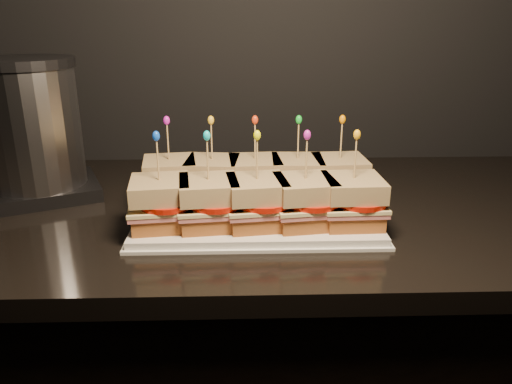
{
  "coord_description": "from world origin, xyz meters",
  "views": [
    {
      "loc": [
        0.61,
        0.74,
        1.3
      ],
      "look_at": [
        0.64,
        1.59,
        0.99
      ],
      "focal_mm": 35.0,
      "sensor_mm": 36.0,
      "label": 1
    }
  ],
  "objects": [
    {
      "name": "sandwich_6_pick",
      "position": [
        0.56,
        1.53,
        1.06
      ],
      "size": [
        0.0,
        0.0,
        0.09
      ],
      "primitive_type": "cylinder",
      "color": "tan",
      "rests_on": "sandwich_6_bread_top"
    },
    {
      "name": "sandwich_5_ham",
      "position": [
        0.48,
        1.53,
        0.98
      ],
      "size": [
        0.12,
        0.11,
        0.01
      ],
      "primitive_type": "cube",
      "rotation": [
        0.0,
        0.0,
        0.12
      ],
      "color": "#C95D59",
      "rests_on": "sandwich_5_bread_bot"
    },
    {
      "name": "sandwich_9_ham",
      "position": [
        0.8,
        1.53,
        0.98
      ],
      "size": [
        0.11,
        0.1,
        0.01
      ],
      "primitive_type": "cube",
      "rotation": [
        0.0,
        0.0,
        0.03
      ],
      "color": "#C95D59",
      "rests_on": "sandwich_9_bread_bot"
    },
    {
      "name": "sandwich_3_pick",
      "position": [
        0.72,
        1.65,
        1.06
      ],
      "size": [
        0.0,
        0.0,
        0.09
      ],
      "primitive_type": "cylinder",
      "color": "tan",
      "rests_on": "sandwich_3_bread_top"
    },
    {
      "name": "sandwich_5_frill",
      "position": [
        0.48,
        1.53,
        1.11
      ],
      "size": [
        0.01,
        0.01,
        0.02
      ],
      "primitive_type": "ellipsoid",
      "color": "blue",
      "rests_on": "sandwich_5_pick"
    },
    {
      "name": "sandwich_3_ham",
      "position": [
        0.72,
        1.65,
        0.98
      ],
      "size": [
        0.11,
        0.1,
        0.01
      ],
      "primitive_type": "cube",
      "rotation": [
        0.0,
        0.0,
        -0.03
      ],
      "color": "#C95D59",
      "rests_on": "sandwich_3_bread_bot"
    },
    {
      "name": "sandwich_1_frill",
      "position": [
        0.56,
        1.65,
        1.11
      ],
      "size": [
        0.01,
        0.01,
        0.02
      ],
      "primitive_type": "ellipsoid",
      "color": "yellow",
      "rests_on": "sandwich_1_pick"
    },
    {
      "name": "sandwich_5_cheese",
      "position": [
        0.48,
        1.53,
        0.99
      ],
      "size": [
        0.12,
        0.11,
        0.01
      ],
      "primitive_type": "cube",
      "rotation": [
        0.0,
        0.0,
        0.12
      ],
      "color": "#EBD78F",
      "rests_on": "sandwich_5_ham"
    },
    {
      "name": "sandwich_8_pick",
      "position": [
        0.72,
        1.53,
        1.06
      ],
      "size": [
        0.0,
        0.0,
        0.09
      ],
      "primitive_type": "cylinder",
      "color": "tan",
      "rests_on": "sandwich_8_bread_top"
    },
    {
      "name": "sandwich_9_cheese",
      "position": [
        0.8,
        1.53,
        0.99
      ],
      "size": [
        0.11,
        0.11,
        0.01
      ],
      "primitive_type": "cube",
      "rotation": [
        0.0,
        0.0,
        0.03
      ],
      "color": "#EBD78F",
      "rests_on": "sandwich_9_ham"
    },
    {
      "name": "sandwich_7_bread_top",
      "position": [
        0.64,
        1.53,
        1.02
      ],
      "size": [
        0.11,
        0.11,
        0.03
      ],
      "primitive_type": "cube",
      "rotation": [
        0.0,
        0.0,
        0.13
      ],
      "color": "brown",
      "rests_on": "sandwich_7_tomato"
    },
    {
      "name": "granite_slab",
      "position": [
        0.62,
        1.67,
        0.92
      ],
      "size": [
        2.59,
        0.68,
        0.04
      ],
      "primitive_type": "cube",
      "color": "black",
      "rests_on": "cabinet"
    },
    {
      "name": "sandwich_6_cheese",
      "position": [
        0.56,
        1.53,
        0.99
      ],
      "size": [
        0.12,
        0.11,
        0.01
      ],
      "primitive_type": "cube",
      "rotation": [
        0.0,
        0.0,
        0.12
      ],
      "color": "#EBD78F",
      "rests_on": "sandwich_6_ham"
    },
    {
      "name": "sandwich_5_pick",
      "position": [
        0.48,
        1.53,
        1.06
      ],
      "size": [
        0.0,
        0.0,
        0.09
      ],
      "primitive_type": "cylinder",
      "color": "tan",
      "rests_on": "sandwich_5_bread_top"
    },
    {
      "name": "sandwich_2_frill",
      "position": [
        0.64,
        1.65,
        1.11
      ],
      "size": [
        0.01,
        0.01,
        0.02
      ],
      "primitive_type": "ellipsoid",
      "color": "red",
      "rests_on": "sandwich_2_pick"
    },
    {
      "name": "sandwich_3_cheese",
      "position": [
        0.72,
        1.65,
        0.99
      ],
      "size": [
        0.11,
        0.11,
        0.01
      ],
      "primitive_type": "cube",
      "rotation": [
        0.0,
        0.0,
        -0.03
      ],
      "color": "#EBD78F",
      "rests_on": "sandwich_3_ham"
    },
    {
      "name": "sandwich_4_frill",
      "position": [
        0.8,
        1.65,
        1.11
      ],
      "size": [
        0.01,
        0.01,
        0.02
      ],
      "primitive_type": "ellipsoid",
      "color": "orange",
      "rests_on": "sandwich_4_pick"
    },
    {
      "name": "sandwich_0_bread_bot",
      "position": [
        0.48,
        1.65,
        0.96
      ],
      "size": [
        0.11,
        0.11,
        0.03
      ],
      "primitive_type": "cube",
      "rotation": [
        0.0,
        0.0,
        0.13
      ],
      "color": "brown",
      "rests_on": "platter"
    },
    {
      "name": "sandwich_5_tomato",
      "position": [
        0.49,
        1.52,
        1.0
      ],
      "size": [
        0.09,
        0.09,
        0.01
      ],
      "primitive_type": "cylinder",
      "color": "red",
      "rests_on": "sandwich_5_cheese"
    },
    {
      "name": "sandwich_3_bread_bot",
      "position": [
        0.72,
        1.65,
        0.96
      ],
      "size": [
        0.1,
        0.1,
        0.03
      ],
      "primitive_type": "cube",
      "rotation": [
        0.0,
        0.0,
        -0.03
      ],
      "color": "brown",
      "rests_on": "platter"
    },
    {
      "name": "platter_rim",
      "position": [
        0.64,
        1.59,
        0.94
      ],
      "size": [
        0.44,
        0.28,
        0.01
      ],
      "primitive_type": "cube",
      "color": "white",
      "rests_on": "granite_slab"
    },
    {
      "name": "sandwich_3_frill",
      "position": [
        0.72,
        1.65,
        1.11
      ],
      "size": [
        0.01,
        0.01,
        0.02
      ],
      "primitive_type": "ellipsoid",
      "color": "green",
      "rests_on": "sandwich_3_pick"
    },
    {
      "name": "sandwich_4_pick",
      "position": [
        0.8,
        1.65,
        1.06
      ],
      "size": [
        0.0,
        0.0,
        0.09
      ],
      "primitive_type": "cylinder",
      "color": "tan",
      "rests_on": "sandwich_4_bread_top"
    },
    {
      "name": "sandwich_2_bread_bot",
      "position": [
        0.64,
        1.65,
        0.96
      ],
      "size": [
        0.1,
        0.1,
        0.03
      ],
      "primitive_type": "cube",
      "rotation": [
        0.0,
        0.0,
        0.07
      ],
      "color": "brown",
      "rests_on": "platter"
    },
    {
      "name": "sandwich_2_tomato",
      "position": [
        0.65,
        1.64,
        1.0
      ],
      "size": [
        0.09,
        0.09,
        0.01
      ],
      "primitive_type": "cylinder",
      "color": "red",
      "rests_on": "sandwich_2_cheese"
    },
    {
      "name": "sandwich_9_frill",
      "position": [
        0.8,
        1.53,
        1.11
      ],
      "size": [
        0.01,
        0.01,
        0.02
      ],
      "primitive_type": "ellipsoid",
      "color": "#F8A513",
      "rests_on": "sandwich_9_pick"
    },
    {
      "name": "sandwich_1_pick",
      "position": [
        0.56,
        1.65,
        1.06
      ],
      "size": [
        0.0,
        0.0,
        0.09
      ],
      "primitive_type": "cylinder",
      "color": "tan",
      "rests_on": "sandwich_1_bread_top"
    },
    {
      "name": "sandwich_8_bread_top",
      "position": [
        0.72,
        1.53,
        1.02
      ],
      "size": [
        0.11,
        0.11,
        0.03
      ],
      "primitive_type": "cube",
      "rotation": [
        0.0,
        0.0,
        0.14
      ],
      "color": "brown",
      "rests_on": "sandwich_8_tomato"
    },
    {
      "name": "sandwich_0_frill",
      "position": [
        0.48,
        1.65,
        1.11
      ],
      "size": [
        0.01,
        0.01,
        0.02
      ],
      "primitive_type": "ellipsoid",
      "color": "#D71AB8",
      "rests_on": "sandwich_0_pick"
    },
    {
      "name": "appliance_body",
      "position": [
        0.2,
        1.73,
        1.08
      ],
      "size": [
        0.18,
        0.18,
        0.24
      ],
      "primitive_type": "cylinder",
      "color": "silver",
      "rests_on": "appliance_base"
    },
    {
      "name": "sandwich_7_ham",
      "position": [
        0.64,
        1.53,
        0.98
      ],
      "size": [
        0.12,
        0.11,
        0.01
      ],
      "primitive_type": "cube",
      "rotation": [
        0.0,
        0.0,
        0.13
      ],
      "color": "#C95D59",
      "rests_on": "sandwich_7_bread_bot"
    },
    {
      "name": "sandwich_2_bread_top",
      "position": [
        0.64,
        1.65,
        1.02
      ],
      "size": [
        0.1,
        0.1,
        0.03
      ],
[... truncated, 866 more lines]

